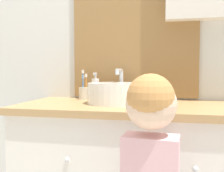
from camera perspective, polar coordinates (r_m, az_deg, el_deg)
wall_back at (r=1.65m, az=7.33°, el=13.41°), size 3.20×0.18×2.50m
sink_basin at (r=1.38m, az=0.98°, el=-1.53°), size 0.31×0.36×0.19m
toothbrush_holder at (r=1.59m, az=-6.44°, el=-1.41°), size 0.06×0.06×0.19m
soap_dispenser at (r=1.55m, az=-3.81°, el=-0.62°), size 0.05×0.05×0.17m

